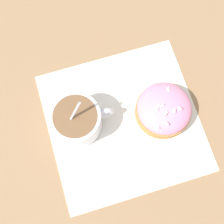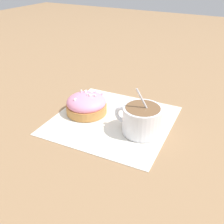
# 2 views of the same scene
# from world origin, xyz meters

# --- Properties ---
(ground_plane) EXTENTS (3.00, 3.00, 0.00)m
(ground_plane) POSITION_xyz_m (0.00, 0.00, 0.00)
(ground_plane) COLOR #93704C
(paper_napkin) EXTENTS (0.28, 0.27, 0.00)m
(paper_napkin) POSITION_xyz_m (0.00, 0.00, 0.00)
(paper_napkin) COLOR white
(paper_napkin) RESTS_ON ground_plane
(coffee_cup) EXTENTS (0.11, 0.08, 0.10)m
(coffee_cup) POSITION_xyz_m (0.08, -0.01, 0.03)
(coffee_cup) COLOR white
(coffee_cup) RESTS_ON paper_napkin
(frosted_pastry) EXTENTS (0.10, 0.10, 0.05)m
(frosted_pastry) POSITION_xyz_m (-0.07, 0.00, 0.02)
(frosted_pastry) COLOR #C18442
(frosted_pastry) RESTS_ON paper_napkin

